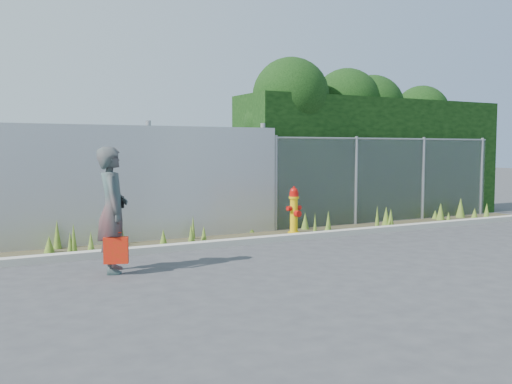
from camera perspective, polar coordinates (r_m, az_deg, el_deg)
The scene contains 10 objects.
ground at distance 9.19m, azimuth 5.86°, elevation -6.75°, with size 80.00×80.00×0.00m, color #39393C.
curb at distance 10.69m, azimuth 0.39°, elevation -4.83°, with size 16.00×0.22×0.12m, color #B0AC9F.
weed_strip at distance 11.40m, azimuth 0.03°, elevation -3.90°, with size 16.00×1.32×0.54m.
corrugated_fence at distance 10.63m, azimuth -18.41°, elevation 0.56°, with size 8.50×0.21×2.30m.
chainlink_fence at distance 14.03m, azimuth 13.32°, elevation 1.24°, with size 6.50×0.07×2.05m.
hedge at distance 14.83m, azimuth 10.89°, elevation 5.33°, with size 7.35×2.00×3.89m.
fire_hydrant at distance 11.78m, azimuth 3.82°, elevation -1.91°, with size 0.33×0.30×0.99m.
woman at distance 8.36m, azimuth -14.16°, elevation -1.74°, with size 0.65×0.43×1.80m, color #106562.
red_tote_bag at distance 8.22m, azimuth -13.82°, elevation -5.67°, with size 0.33×0.12×0.44m.
black_shoulder_bag at distance 8.51m, azimuth -13.83°, elevation -1.00°, with size 0.23×0.09×0.17m.
Camera 1 is at (-5.10, -7.43, 1.77)m, focal length 40.00 mm.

